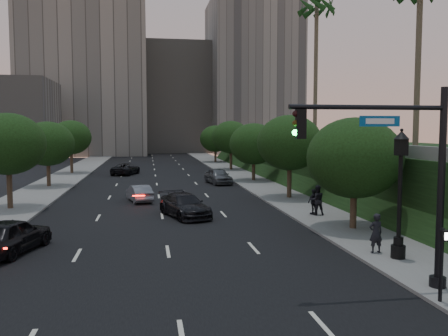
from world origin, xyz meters
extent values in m
plane|color=black|center=(0.00, 0.00, 0.00)|extent=(160.00, 160.00, 0.00)
cube|color=black|center=(0.00, 30.00, 0.01)|extent=(16.00, 140.00, 0.02)
cube|color=slate|center=(10.25, 30.00, 0.07)|extent=(4.50, 140.00, 0.15)
cube|color=slate|center=(-10.25, 30.00, 0.07)|extent=(4.50, 140.00, 0.15)
cube|color=black|center=(22.00, 28.00, 2.00)|extent=(18.00, 90.00, 4.00)
cube|color=slate|center=(13.50, 28.00, 4.35)|extent=(0.35, 90.00, 0.70)
cube|color=gray|center=(-14.00, 92.00, 16.00)|extent=(26.00, 20.00, 32.00)
cube|color=gray|center=(6.00, 102.00, 13.00)|extent=(22.00, 18.00, 26.00)
cube|color=gray|center=(24.00, 96.00, 18.00)|extent=(20.00, 22.00, 36.00)
cylinder|color=#38281C|center=(10.30, 8.00, 1.43)|extent=(0.36, 0.36, 2.86)
ellipsoid|color=black|center=(10.30, 8.00, 4.03)|extent=(5.20, 5.20, 4.42)
cylinder|color=#38281C|center=(10.30, 20.00, 1.61)|extent=(0.36, 0.36, 3.21)
ellipsoid|color=black|center=(10.30, 20.00, 4.53)|extent=(5.20, 5.20, 4.42)
cylinder|color=#38281C|center=(10.30, 33.00, 1.43)|extent=(0.36, 0.36, 2.86)
ellipsoid|color=black|center=(10.30, 33.00, 4.03)|extent=(5.20, 5.20, 4.42)
cylinder|color=#38281C|center=(10.30, 47.00, 1.61)|extent=(0.36, 0.36, 3.21)
ellipsoid|color=black|center=(10.30, 47.00, 4.53)|extent=(5.20, 5.20, 4.42)
cylinder|color=#38281C|center=(10.30, 62.00, 1.43)|extent=(0.36, 0.36, 2.86)
ellipsoid|color=black|center=(10.30, 62.00, 4.03)|extent=(5.20, 5.20, 4.42)
cylinder|color=#38281C|center=(-10.30, 18.00, 1.63)|extent=(0.36, 0.36, 3.26)
ellipsoid|color=black|center=(-10.30, 18.00, 4.59)|extent=(5.00, 5.00, 4.25)
cylinder|color=#38281C|center=(-10.30, 31.00, 1.50)|extent=(0.36, 0.36, 2.99)
ellipsoid|color=black|center=(-10.30, 31.00, 4.22)|extent=(5.00, 5.00, 4.25)
cylinder|color=#38281C|center=(-10.30, 45.00, 1.63)|extent=(0.36, 0.36, 3.26)
ellipsoid|color=black|center=(-10.30, 45.00, 4.59)|extent=(5.00, 5.00, 4.25)
cylinder|color=#4C4233|center=(17.50, 14.00, 10.00)|extent=(0.40, 0.40, 12.00)
cylinder|color=#4C4233|center=(16.00, 30.00, 11.25)|extent=(0.40, 0.40, 14.50)
cylinder|color=black|center=(9.00, -1.72, 3.50)|extent=(0.24, 0.24, 7.00)
cylinder|color=black|center=(9.00, -1.72, 0.25)|extent=(0.56, 0.56, 0.50)
cylinder|color=black|center=(6.30, -1.72, 6.30)|extent=(5.40, 0.16, 0.16)
cube|color=black|center=(4.00, -1.72, 5.75)|extent=(0.32, 0.22, 0.95)
sphere|color=black|center=(3.82, -1.72, 6.08)|extent=(0.20, 0.20, 0.20)
sphere|color=#3F2B0A|center=(3.82, -1.72, 5.78)|extent=(0.20, 0.20, 0.20)
sphere|color=#19F24C|center=(3.82, -1.72, 5.48)|extent=(0.20, 0.20, 0.20)
cube|color=#0B5490|center=(6.70, -1.72, 5.85)|extent=(1.40, 0.05, 0.35)
cylinder|color=black|center=(9.55, 1.88, 0.35)|extent=(0.60, 0.60, 0.70)
cylinder|color=black|center=(9.55, 1.88, 0.85)|extent=(0.40, 0.40, 0.40)
cylinder|color=black|center=(9.55, 1.88, 2.80)|extent=(0.18, 0.18, 3.60)
cube|color=black|center=(9.55, 1.88, 4.85)|extent=(0.42, 0.42, 0.70)
cone|color=black|center=(9.55, 1.88, 5.35)|extent=(0.64, 0.64, 0.35)
sphere|color=black|center=(9.55, 1.88, 5.55)|extent=(0.14, 0.14, 0.14)
cylinder|color=black|center=(8.24, -3.02, 1.25)|extent=(0.12, 0.12, 2.50)
cube|color=black|center=(8.24, -3.20, 2.30)|extent=(0.30, 0.14, 0.35)
cube|color=white|center=(8.24, -3.28, 2.30)|extent=(0.18, 0.02, 0.22)
imported|color=black|center=(-7.00, 5.84, 0.82)|extent=(3.18, 5.14, 1.63)
imported|color=slate|center=(-1.55, 20.54, 0.65)|extent=(2.26, 4.17, 1.31)
imported|color=black|center=(-3.57, 42.86, 0.71)|extent=(3.78, 5.59, 1.42)
imported|color=black|center=(1.43, 13.56, 0.74)|extent=(3.54, 5.49, 1.48)
imported|color=#4D5054|center=(6.22, 31.32, 0.82)|extent=(2.70, 5.05, 1.63)
imported|color=black|center=(9.03, 2.86, 1.03)|extent=(0.67, 0.47, 1.75)
imported|color=black|center=(9.72, 12.11, 1.10)|extent=(0.96, 0.77, 1.90)
imported|color=black|center=(9.61, 12.38, 0.96)|extent=(1.03, 0.75, 1.63)
camera|label=1|loc=(-0.84, -16.35, 5.58)|focal=38.00mm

